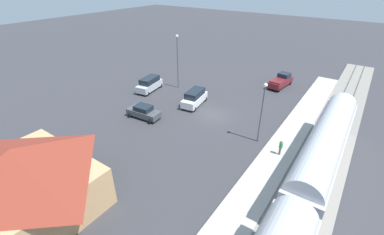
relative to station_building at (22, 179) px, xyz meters
The scene contains 11 objects.
ground_plane 22.57m from the station_building, 100.31° to the right, with size 200.00×200.00×0.00m, color #38383D.
railway_track 28.58m from the station_building, 129.29° to the right, with size 4.80×70.00×0.30m.
platform 26.24m from the station_building, 122.47° to the right, with size 3.20×46.00×0.30m.
station_building is the anchor object (origin of this frame).
pedestrian_on_platform 23.03m from the station_building, 128.05° to the right, with size 0.36×0.36×1.71m.
sedan_charcoal 16.58m from the station_building, 78.67° to the right, with size 4.65×2.57×1.74m.
pickup_maroon 37.92m from the station_building, 102.22° to the right, with size 2.64×5.61×2.14m.
suv_silver 24.92m from the station_building, 69.19° to the right, with size 2.68×5.14×2.22m.
suv_white 23.15m from the station_building, 90.19° to the right, with size 2.66×5.13×2.22m.
light_pole_near_platform 22.54m from the station_building, 119.86° to the right, with size 0.44×0.44×7.05m.
light_pole_lot_center 27.60m from the station_building, 77.80° to the right, with size 0.44×0.44×8.60m.
Camera 1 is at (-15.07, 26.78, 16.75)m, focal length 24.22 mm.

